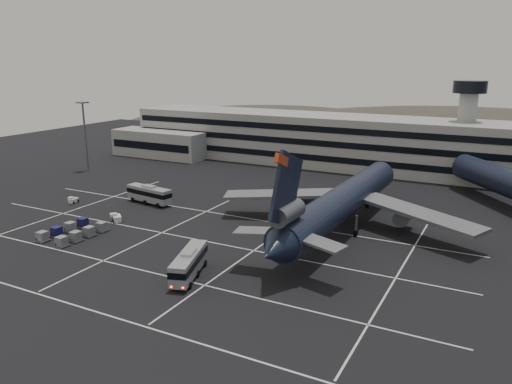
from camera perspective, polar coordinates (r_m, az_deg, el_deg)
ground at (r=81.57m, az=-9.10°, el=-6.11°), size 260.00×260.00×0.00m
lane_markings at (r=81.58m, az=-8.26°, el=-6.07°), size 90.00×55.62×0.01m
terminal at (r=142.38m, az=7.10°, el=5.89°), size 125.00×26.00×24.00m
hills at (r=235.98m, az=20.34°, el=3.97°), size 352.00×180.00×44.00m
lightpole_left at (r=140.29m, az=-19.02°, el=7.08°), size 2.40×2.40×18.28m
trijet_main at (r=87.16m, az=9.78°, el=-1.12°), size 47.45×57.56×18.08m
bus_near at (r=69.67m, az=-7.67°, el=-7.98°), size 5.68×10.97×3.79m
bus_far at (r=105.55m, az=-12.12°, el=-0.18°), size 11.16×4.10×3.85m
tug_a at (r=110.74m, az=-20.17°, el=-0.88°), size 1.66×2.30×1.34m
tug_b at (r=95.59m, az=-15.60°, el=-2.87°), size 2.84×2.73×1.59m
uld_cluster at (r=89.92m, az=-20.20°, el=-4.29°), size 6.92×10.76×1.73m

